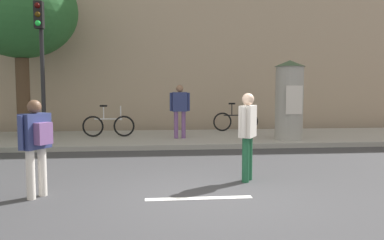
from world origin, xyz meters
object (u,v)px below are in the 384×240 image
street_tree (20,11)px  bicycle_leaning (236,121)px  pedestrian_tallest (36,139)px  pedestrian_near_pole (180,106)px  traffic_light (41,49)px  pedestrian_with_bag (248,129)px  poster_column (289,99)px  bicycle_upright (109,125)px

street_tree → bicycle_leaning: street_tree is taller
pedestrian_tallest → pedestrian_near_pole: bearing=65.6°
traffic_light → pedestrian_with_bag: bearing=-39.5°
traffic_light → pedestrian_near_pole: traffic_light is taller
pedestrian_tallest → pedestrian_near_pole: size_ratio=0.93×
street_tree → pedestrian_tallest: street_tree is taller
poster_column → pedestrian_near_pole: poster_column is taller
street_tree → bicycle_upright: street_tree is taller
street_tree → bicycle_leaning: 8.56m
pedestrian_with_bag → pedestrian_near_pole: size_ratio=0.98×
pedestrian_near_pole → pedestrian_with_bag: bearing=-79.9°
traffic_light → pedestrian_with_bag: 6.77m
poster_column → pedestrian_with_bag: bearing=-117.9°
pedestrian_near_pole → street_tree: bearing=169.7°
traffic_light → pedestrian_tallest: traffic_light is taller
traffic_light → pedestrian_near_pole: 4.57m
pedestrian_tallest → pedestrian_with_bag: size_ratio=0.95×
street_tree → poster_column: bearing=-10.0°
pedestrian_tallest → poster_column: bearing=41.5°
pedestrian_tallest → bicycle_leaning: (5.11, 8.09, -0.45)m
pedestrian_tallest → pedestrian_with_bag: 3.86m
pedestrian_near_pole → bicycle_upright: bearing=165.5°
pedestrian_tallest → bicycle_leaning: 9.58m
pedestrian_tallest → traffic_light: bearing=104.1°
poster_column → pedestrian_with_bag: size_ratio=1.47×
street_tree → pedestrian_with_bag: 9.54m
pedestrian_tallest → bicycle_leaning: bearing=57.7°
poster_column → street_tree: size_ratio=0.44×
poster_column → pedestrian_with_bag: 5.46m
traffic_light → pedestrian_with_bag: size_ratio=2.36×
traffic_light → bicycle_leaning: bearing=26.5°
bicycle_leaning → bicycle_upright: same height
pedestrian_near_pole → bicycle_leaning: (2.30, 1.90, -0.68)m
poster_column → pedestrian_near_pole: (-3.52, 0.59, -0.23)m
street_tree → bicycle_upright: bearing=-6.6°
traffic_light → bicycle_leaning: traffic_light is taller
bicycle_upright → pedestrian_near_pole: bearing=-14.5°
street_tree → bicycle_upright: size_ratio=3.32×
traffic_light → pedestrian_with_bag: (5.01, -4.13, -1.89)m
traffic_light → street_tree: size_ratio=0.70×
pedestrian_near_pole → bicycle_upright: pedestrian_near_pole is taller
poster_column → street_tree: (-8.81, 1.55, 2.94)m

